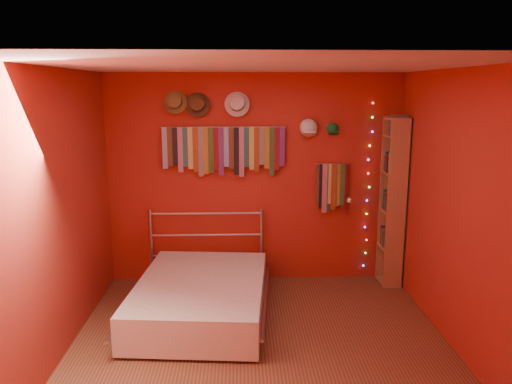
{
  "coord_description": "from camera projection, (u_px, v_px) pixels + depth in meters",
  "views": [
    {
      "loc": [
        -0.18,
        -4.12,
        2.33
      ],
      "look_at": [
        -0.01,
        0.9,
        1.27
      ],
      "focal_mm": 35.0,
      "sensor_mm": 36.0,
      "label": 1
    }
  ],
  "objects": [
    {
      "name": "fedora_white",
      "position": [
        237.0,
        104.0,
        5.69
      ],
      "size": [
        0.29,
        0.16,
        0.29
      ],
      "rotation": [
        1.36,
        0.0,
        0.0
      ],
      "color": "beige",
      "rests_on": "back_wall"
    },
    {
      "name": "fedora_olive",
      "position": [
        175.0,
        102.0,
        5.66
      ],
      "size": [
        0.27,
        0.14,
        0.26
      ],
      "rotation": [
        1.36,
        0.0,
        0.0
      ],
      "color": "olive",
      "rests_on": "back_wall"
    },
    {
      "name": "fairy_lights",
      "position": [
        368.0,
        187.0,
        6.0
      ],
      "size": [
        0.06,
        0.02,
        2.02
      ],
      "color": "#FF3333",
      "rests_on": "back_wall"
    },
    {
      "name": "cap_green",
      "position": [
        332.0,
        129.0,
        5.82
      ],
      "size": [
        0.16,
        0.2,
        0.16
      ],
      "color": "#186C30",
      "rests_on": "back_wall"
    },
    {
      "name": "bookshelf",
      "position": [
        396.0,
        201.0,
        5.86
      ],
      "size": [
        0.25,
        0.34,
        2.0
      ],
      "color": "#925E41",
      "rests_on": "ground"
    },
    {
      "name": "tie_rack",
      "position": [
        224.0,
        148.0,
        5.82
      ],
      "size": [
        1.45,
        0.03,
        0.59
      ],
      "color": "#ADADB2",
      "rests_on": "back_wall"
    },
    {
      "name": "right_wall",
      "position": [
        463.0,
        215.0,
        4.32
      ],
      "size": [
        0.02,
        3.5,
        2.5
      ],
      "primitive_type": "cube",
      "color": "maroon",
      "rests_on": "ground"
    },
    {
      "name": "ground",
      "position": [
        261.0,
        349.0,
        4.52
      ],
      "size": [
        3.5,
        3.5,
        0.0
      ],
      "primitive_type": "plane",
      "color": "#58301E",
      "rests_on": "ground"
    },
    {
      "name": "back_wall",
      "position": [
        255.0,
        179.0,
        5.97
      ],
      "size": [
        3.5,
        0.02,
        2.5
      ],
      "primitive_type": "cube",
      "color": "maroon",
      "rests_on": "ground"
    },
    {
      "name": "left_wall",
      "position": [
        54.0,
        218.0,
        4.21
      ],
      "size": [
        0.02,
        3.5,
        2.5
      ],
      "primitive_type": "cube",
      "color": "maroon",
      "rests_on": "ground"
    },
    {
      "name": "bed",
      "position": [
        201.0,
        297.0,
        5.14
      ],
      "size": [
        1.51,
        1.92,
        0.9
      ],
      "rotation": [
        0.0,
        0.0,
        -0.08
      ],
      "color": "#ADADB2",
      "rests_on": "ground"
    },
    {
      "name": "reading_lamp",
      "position": [
        349.0,
        200.0,
        5.81
      ],
      "size": [
        0.07,
        0.32,
        0.09
      ],
      "color": "#ADADB2",
      "rests_on": "back_wall"
    },
    {
      "name": "ceiling",
      "position": [
        261.0,
        66.0,
        4.0
      ],
      "size": [
        3.5,
        3.5,
        0.02
      ],
      "primitive_type": "cube",
      "color": "white",
      "rests_on": "back_wall"
    },
    {
      "name": "small_tie_rack",
      "position": [
        332.0,
        186.0,
        5.95
      ],
      "size": [
        0.4,
        0.03,
        0.6
      ],
      "color": "#ADADB2",
      "rests_on": "back_wall"
    },
    {
      "name": "fedora_brown",
      "position": [
        197.0,
        104.0,
        5.68
      ],
      "size": [
        0.28,
        0.15,
        0.28
      ],
      "rotation": [
        1.36,
        0.0,
        0.0
      ],
      "color": "#4A321A",
      "rests_on": "back_wall"
    },
    {
      "name": "cap_white",
      "position": [
        308.0,
        128.0,
        5.81
      ],
      "size": [
        0.19,
        0.24,
        0.19
      ],
      "color": "white",
      "rests_on": "back_wall"
    }
  ]
}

